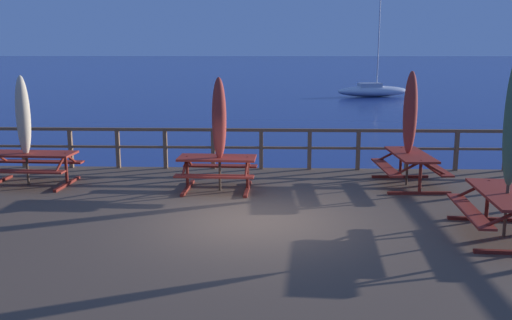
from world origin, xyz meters
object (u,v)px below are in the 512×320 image
at_px(sailboat_distant, 373,90).
at_px(picnic_table_front_left, 217,166).
at_px(picnic_table_mid_left, 30,161).
at_px(picnic_table_mid_centre, 504,204).
at_px(patio_umbrella_tall_back_right, 410,113).
at_px(patio_umbrella_short_mid, 23,116).
at_px(picnic_table_front_right, 410,162).
at_px(patio_umbrella_short_back, 219,119).

bearing_deg(sailboat_distant, picnic_table_front_left, -105.16).
relative_size(picnic_table_mid_left, picnic_table_front_left, 1.21).
relative_size(picnic_table_mid_centre, patio_umbrella_tall_back_right, 0.83).
xyz_separation_m(picnic_table_mid_left, patio_umbrella_tall_back_right, (8.86, 0.28, 1.13)).
distance_m(picnic_table_mid_centre, patio_umbrella_short_mid, 10.31).
relative_size(picnic_table_front_right, patio_umbrella_tall_back_right, 0.77).
bearing_deg(picnic_table_mid_left, picnic_table_front_left, -4.38).
bearing_deg(patio_umbrella_tall_back_right, patio_umbrella_short_mid, -177.86).
height_order(picnic_table_front_right, patio_umbrella_tall_back_right, patio_umbrella_tall_back_right).
bearing_deg(picnic_table_front_left, patio_umbrella_tall_back_right, 8.05).
height_order(picnic_table_mid_left, sailboat_distant, sailboat_distant).
distance_m(picnic_table_mid_left, picnic_table_mid_centre, 10.23).
xyz_separation_m(picnic_table_mid_left, sailboat_distant, (13.75, 33.97, -0.79)).
xyz_separation_m(picnic_table_mid_left, patio_umbrella_short_back, (4.52, -0.42, 1.06)).
relative_size(picnic_table_front_right, patio_umbrella_short_mid, 0.80).
distance_m(picnic_table_mid_centre, patio_umbrella_tall_back_right, 3.90).
relative_size(picnic_table_mid_left, sailboat_distant, 0.28).
xyz_separation_m(picnic_table_front_left, patio_umbrella_short_back, (0.07, -0.08, 1.07)).
distance_m(patio_umbrella_short_mid, sailboat_distant, 36.76).
xyz_separation_m(picnic_table_front_left, picnic_table_mid_centre, (5.20, -3.03, 0.01)).
bearing_deg(picnic_table_front_left, picnic_table_mid_left, 175.62).
xyz_separation_m(patio_umbrella_short_mid, patio_umbrella_short_back, (4.57, -0.37, -0.01)).
distance_m(patio_umbrella_short_mid, patio_umbrella_tall_back_right, 8.92).
relative_size(picnic_table_mid_centre, patio_umbrella_short_back, 0.87).
bearing_deg(patio_umbrella_short_back, picnic_table_front_right, 8.16).
xyz_separation_m(picnic_table_mid_centre, patio_umbrella_short_back, (-5.14, 2.95, 1.06)).
relative_size(picnic_table_front_right, sailboat_distant, 0.26).
bearing_deg(patio_umbrella_short_mid, sailboat_distant, 67.92).
bearing_deg(patio_umbrella_short_back, patio_umbrella_tall_back_right, 9.15).
bearing_deg(picnic_table_front_right, picnic_table_front_left, -172.92).
height_order(picnic_table_mid_centre, patio_umbrella_short_back, patio_umbrella_short_back).
distance_m(picnic_table_mid_left, picnic_table_front_right, 8.91).
height_order(picnic_table_mid_centre, patio_umbrella_short_mid, patio_umbrella_short_mid).
relative_size(patio_umbrella_short_mid, patio_umbrella_short_back, 1.00).
bearing_deg(patio_umbrella_tall_back_right, sailboat_distant, 81.75).
relative_size(picnic_table_front_left, sailboat_distant, 0.23).
distance_m(picnic_table_mid_left, patio_umbrella_short_back, 4.66).
height_order(picnic_table_mid_left, picnic_table_front_right, same).
bearing_deg(sailboat_distant, patio_umbrella_tall_back_right, -98.25).
distance_m(picnic_table_front_left, patio_umbrella_short_mid, 4.64).
relative_size(picnic_table_front_right, picnic_table_mid_centre, 0.92).
relative_size(picnic_table_mid_left, patio_umbrella_short_mid, 0.84).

